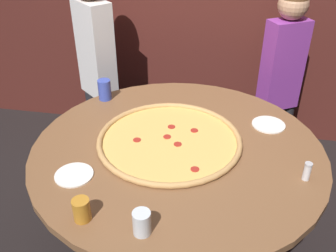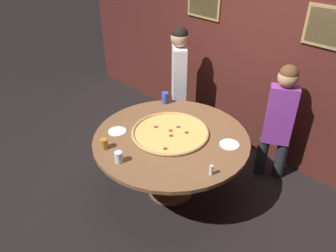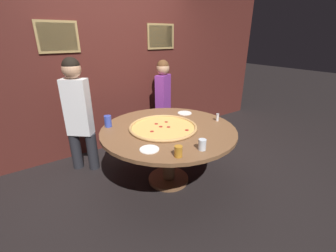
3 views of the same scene
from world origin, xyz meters
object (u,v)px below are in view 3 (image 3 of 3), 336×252
object	(u,v)px
drink_cup_front_edge	(178,151)
diner_side_right	(163,97)
dining_table	(168,138)
white_plate_left_side	(149,149)
condiment_shaker	(217,117)
diner_far_right	(78,110)
drink_cup_centre_back	(108,121)
drink_cup_far_right	(202,145)
giant_pizza	(163,127)
white_plate_near_front	(185,113)

from	to	relation	value
drink_cup_front_edge	diner_side_right	world-z (taller)	diner_side_right
dining_table	white_plate_left_side	size ratio (longest dim) A/B	8.39
condiment_shaker	diner_far_right	size ratio (longest dim) A/B	0.06
drink_cup_front_edge	diner_side_right	bearing A→B (deg)	60.35
condiment_shaker	drink_cup_centre_back	bearing A→B (deg)	153.18
condiment_shaker	diner_side_right	size ratio (longest dim) A/B	0.07
diner_side_right	diner_far_right	bearing A→B (deg)	-26.02
drink_cup_far_right	giant_pizza	bearing A→B (deg)	90.50
giant_pizza	white_plate_left_side	distance (m)	0.56
giant_pizza	white_plate_near_front	xyz separation A→B (m)	(0.56, 0.28, -0.01)
giant_pizza	drink_cup_far_right	world-z (taller)	drink_cup_far_right
white_plate_left_side	diner_side_right	size ratio (longest dim) A/B	0.14
drink_cup_far_right	white_plate_near_front	distance (m)	1.10
drink_cup_far_right	white_plate_left_side	xyz separation A→B (m)	(-0.42, 0.29, -0.05)
diner_side_right	white_plate_left_side	bearing A→B (deg)	20.98
dining_table	drink_cup_far_right	size ratio (longest dim) A/B	14.74
drink_cup_front_edge	drink_cup_far_right	bearing A→B (deg)	-5.59
dining_table	white_plate_left_side	world-z (taller)	white_plate_left_side
giant_pizza	white_plate_near_front	distance (m)	0.62
dining_table	white_plate_near_front	xyz separation A→B (m)	(0.50, 0.32, 0.13)
drink_cup_front_edge	giant_pizza	bearing A→B (deg)	67.70
drink_cup_centre_back	condiment_shaker	xyz separation A→B (m)	(1.23, -0.62, -0.02)
drink_cup_centre_back	white_plate_left_side	world-z (taller)	drink_cup_centre_back
drink_cup_centre_back	white_plate_left_side	distance (m)	0.81
giant_pizza	white_plate_left_side	xyz separation A→B (m)	(-0.41, -0.38, -0.01)
drink_cup_far_right	white_plate_near_front	xyz separation A→B (m)	(0.55, 0.95, -0.05)
drink_cup_far_right	condiment_shaker	distance (m)	0.85
giant_pizza	drink_cup_far_right	bearing A→B (deg)	-89.50
white_plate_left_side	giant_pizza	bearing A→B (deg)	42.29
drink_cup_front_edge	white_plate_near_front	world-z (taller)	drink_cup_front_edge
drink_cup_front_edge	diner_far_right	size ratio (longest dim) A/B	0.07
drink_cup_front_edge	dining_table	bearing A→B (deg)	62.47
white_plate_left_side	diner_side_right	distance (m)	1.77
giant_pizza	condiment_shaker	size ratio (longest dim) A/B	8.39
drink_cup_centre_back	white_plate_left_side	xyz separation A→B (m)	(0.10, -0.80, -0.07)
white_plate_near_front	drink_cup_far_right	bearing A→B (deg)	-120.15
dining_table	drink_cup_centre_back	distance (m)	0.76
dining_table	condiment_shaker	bearing A→B (deg)	-13.76
dining_table	drink_cup_front_edge	bearing A→B (deg)	-117.53
white_plate_left_side	condiment_shaker	distance (m)	1.14
diner_far_right	diner_side_right	xyz separation A→B (m)	(1.42, 0.12, -0.07)
drink_cup_centre_back	diner_far_right	world-z (taller)	diner_far_right
drink_cup_far_right	diner_side_right	bearing A→B (deg)	68.18
drink_cup_far_right	white_plate_near_front	size ratio (longest dim) A/B	0.55
drink_cup_front_edge	white_plate_near_front	distance (m)	1.23
drink_cup_far_right	white_plate_near_front	bearing A→B (deg)	59.85
white_plate_left_side	condiment_shaker	world-z (taller)	condiment_shaker
white_plate_left_side	diner_side_right	bearing A→B (deg)	51.82
drink_cup_front_edge	white_plate_left_side	distance (m)	0.31
dining_table	giant_pizza	size ratio (longest dim) A/B	1.98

